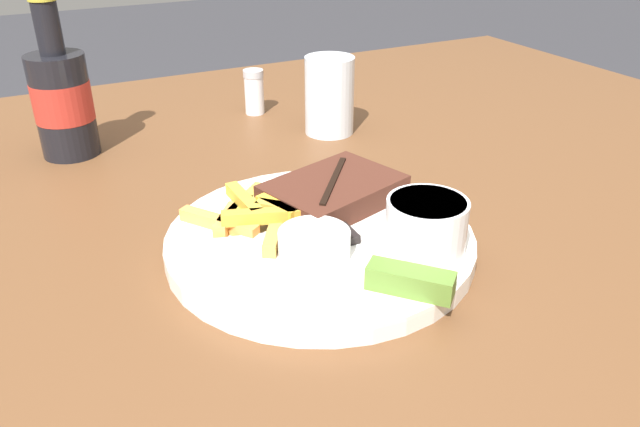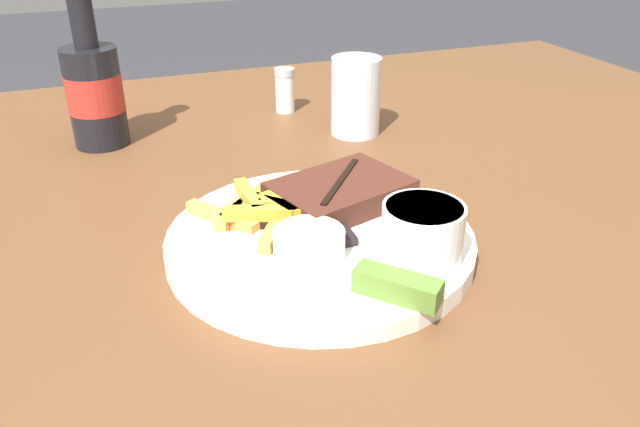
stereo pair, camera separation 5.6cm
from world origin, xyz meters
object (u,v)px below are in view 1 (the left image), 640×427
Objects in this scene: pickle_spear at (410,281)px; fork_utensil at (240,240)px; dinner_plate at (320,241)px; salt_shaker at (254,92)px; drinking_glass at (329,96)px; coleslaw_cup at (426,224)px; knife_utensil at (321,212)px; steak_portion at (333,192)px; dipping_sauce_cup at (314,243)px; beer_bottle at (62,98)px.

pickle_spear is 0.16m from fork_utensil.
dinner_plate is 0.40m from salt_shaker.
pickle_spear is at bearing -109.03° from drinking_glass.
pickle_spear is (-0.04, -0.04, -0.02)m from coleslaw_cup.
pickle_spear is 0.40× the size of knife_utensil.
steak_portion is (0.04, 0.05, 0.02)m from dinner_plate.
steak_portion reaches higher than fork_utensil.
drinking_glass is 0.14m from salt_shaker.
dinner_plate is 4.57× the size of dipping_sauce_cup.
coleslaw_cup is 0.42× the size of knife_utensil.
coleslaw_cup reaches higher than pickle_spear.
drinking_glass reaches higher than pickle_spear.
knife_utensil is (0.04, 0.06, -0.01)m from dipping_sauce_cup.
dipping_sauce_cup is at bearing -32.35° from fork_utensil.
coleslaw_cup is 0.06m from pickle_spear.
beer_bottle reaches higher than coleslaw_cup.
knife_utensil is 0.37m from beer_bottle.
steak_portion is 2.32× the size of salt_shaker.
knife_utensil is at bearing -119.63° from drinking_glass.
coleslaw_cup is at bearing -93.47° from salt_shaker.
pickle_spear is 0.33× the size of beer_bottle.
steak_portion is at bearing 52.55° from dipping_sauce_cup.
dinner_plate is 0.10m from coleslaw_cup.
pickle_spear is at bearing -98.12° from salt_shaker.
coleslaw_cup is at bearing -24.24° from dipping_sauce_cup.
steak_portion is 0.74× the size of beer_bottle.
fork_utensil is (-0.07, 0.02, 0.01)m from dinner_plate.
pickle_spear reaches higher than dinner_plate.
fork_utensil is (-0.05, 0.05, -0.01)m from dipping_sauce_cup.
dinner_plate is at bearing 152.74° from knife_utensil.
dinner_plate is 0.12m from pickle_spear.
salt_shaker is at bearing 81.88° from pickle_spear.
coleslaw_cup is (0.02, -0.12, 0.02)m from steak_portion.
dipping_sauce_cup is 0.38× the size of knife_utensil.
drinking_glass reaches higher than dinner_plate.
pickle_spear is 0.64× the size of drinking_glass.
steak_portion is 0.12m from coleslaw_cup.
beer_bottle is (-0.15, 0.38, 0.04)m from dipping_sauce_cup.
beer_bottle is at bearing 119.13° from coleslaw_cup.
fork_utensil is at bearing 124.76° from pickle_spear.
dipping_sauce_cup is at bearing -127.45° from steak_portion.
fork_utensil reaches higher than dinner_plate.
drinking_glass is at bearing -13.96° from beer_bottle.
fork_utensil is 0.35m from beer_bottle.
beer_bottle is at bearing 112.38° from pickle_spear.
beer_bottle is at bearing 111.18° from dipping_sauce_cup.
knife_utensil is (-0.05, 0.10, -0.03)m from coleslaw_cup.
beer_bottle is 0.34m from drinking_glass.
knife_utensil is (-0.02, -0.02, -0.01)m from steak_portion.
drinking_glass reaches higher than steak_portion.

